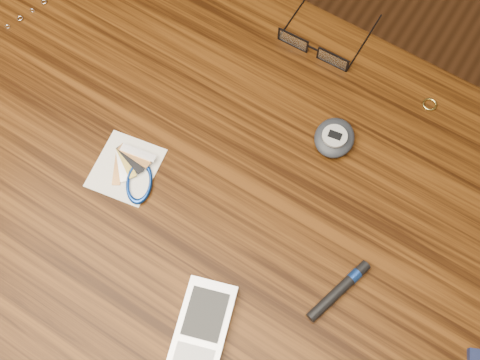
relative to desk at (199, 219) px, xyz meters
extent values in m
plane|color=#472814|center=(0.00, 0.00, -0.65)|extent=(3.80, 3.80, 0.00)
cube|color=#3D2009|center=(0.00, 0.00, 0.08)|extent=(1.00, 0.70, 0.03)
cylinder|color=#4C2814|center=(-0.45, 0.30, -0.29)|extent=(0.05, 0.05, 0.71)
cube|color=black|center=(-0.01, 0.27, 0.11)|extent=(0.05, 0.00, 0.03)
cube|color=white|center=(-0.01, 0.27, 0.11)|extent=(0.04, 0.00, 0.02)
cylinder|color=black|center=(-0.04, 0.33, 0.10)|extent=(0.01, 0.12, 0.00)
cube|color=black|center=(0.05, 0.27, 0.11)|extent=(0.05, 0.00, 0.03)
cube|color=white|center=(0.05, 0.27, 0.11)|extent=(0.04, 0.00, 0.02)
cylinder|color=black|center=(0.08, 0.33, 0.10)|extent=(0.01, 0.12, 0.00)
cube|color=black|center=(0.02, 0.27, 0.12)|extent=(0.02, 0.00, 0.00)
torus|color=tan|center=(0.20, 0.29, 0.10)|extent=(0.02, 0.02, 0.00)
torus|color=silver|center=(-0.38, 0.07, 0.11)|extent=(0.01, 0.01, 0.01)
torus|color=silver|center=(-0.38, 0.09, 0.11)|extent=(0.01, 0.01, 0.00)
torus|color=silver|center=(-0.37, 0.11, 0.11)|extent=(0.01, 0.00, 0.01)
torus|color=silver|center=(-0.37, 0.13, 0.11)|extent=(0.01, 0.01, 0.00)
cube|color=#B8B8BD|center=(0.11, -0.14, 0.11)|extent=(0.09, 0.12, 0.01)
cube|color=black|center=(0.10, -0.13, 0.12)|extent=(0.06, 0.07, 0.00)
cube|color=#ADAFB5|center=(0.12, -0.17, 0.12)|extent=(0.05, 0.04, 0.00)
ellipsoid|color=#21252D|center=(0.12, 0.16, 0.11)|extent=(0.06, 0.07, 0.02)
cylinder|color=#919498|center=(0.12, 0.16, 0.12)|extent=(0.03, 0.03, 0.00)
cube|color=black|center=(0.12, 0.16, 0.13)|extent=(0.02, 0.01, 0.00)
cube|color=silver|center=(-0.10, -0.02, 0.10)|extent=(0.10, 0.10, 0.00)
torus|color=#0F369B|center=(-0.07, -0.03, 0.11)|extent=(0.07, 0.07, 0.01)
cube|color=olive|center=(-0.11, -0.03, 0.10)|extent=(0.03, 0.05, 0.00)
cube|color=silver|center=(-0.10, -0.02, 0.11)|extent=(0.04, 0.04, 0.00)
cube|color=olive|center=(-0.10, -0.01, 0.11)|extent=(0.05, 0.04, 0.00)
cube|color=black|center=(-0.10, -0.01, 0.11)|extent=(0.05, 0.03, 0.00)
cube|color=olive|center=(-0.09, 0.00, 0.11)|extent=(0.05, 0.01, 0.00)
cube|color=silver|center=(-0.09, 0.00, 0.11)|extent=(0.05, 0.02, 0.00)
cylinder|color=black|center=(0.22, -0.01, 0.11)|extent=(0.04, 0.10, 0.01)
cylinder|color=#1B42AA|center=(0.23, 0.01, 0.11)|extent=(0.02, 0.02, 0.01)
camera|label=1|loc=(0.21, -0.22, 0.83)|focal=45.00mm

